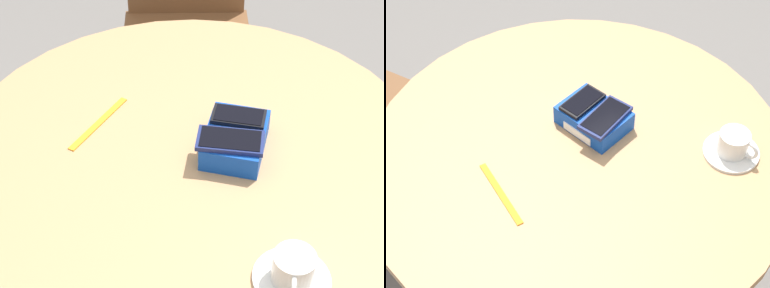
{
  "view_description": "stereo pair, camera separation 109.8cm",
  "coord_description": "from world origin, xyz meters",
  "views": [
    {
      "loc": [
        0.95,
        0.4,
        1.7
      ],
      "look_at": [
        0.0,
        0.0,
        0.75
      ],
      "focal_mm": 60.0,
      "sensor_mm": 36.0,
      "label": 1
    },
    {
      "loc": [
        0.86,
        -0.66,
        1.96
      ],
      "look_at": [
        0.0,
        0.0,
        0.75
      ],
      "focal_mm": 60.0,
      "sensor_mm": 36.0,
      "label": 2
    }
  ],
  "objects": [
    {
      "name": "saucer",
      "position": [
        0.25,
        0.3,
        0.74
      ],
      "size": [
        0.14,
        0.14,
        0.01
      ],
      "primitive_type": "cylinder",
      "color": "silver",
      "rests_on": "round_table"
    },
    {
      "name": "lanyard_strap",
      "position": [
        0.0,
        -0.23,
        0.73
      ],
      "size": [
        0.21,
        0.04,
        0.0
      ],
      "primitive_type": "cube",
      "rotation": [
        0.0,
        0.0,
        -0.12
      ],
      "color": "orange",
      "rests_on": "round_table"
    },
    {
      "name": "coffee_cup",
      "position": [
        0.25,
        0.3,
        0.77
      ],
      "size": [
        0.11,
        0.08,
        0.06
      ],
      "color": "silver",
      "rests_on": "saucer"
    },
    {
      "name": "round_table",
      "position": [
        0.0,
        0.0,
        0.62
      ],
      "size": [
        1.09,
        1.09,
        0.73
      ],
      "color": "#2D2D2D",
      "rests_on": "ground_plane"
    },
    {
      "name": "phone_black",
      "position": [
        -0.08,
        0.08,
        0.79
      ],
      "size": [
        0.08,
        0.13,
        0.01
      ],
      "color": "black",
      "rests_on": "phone_box"
    },
    {
      "name": "chair_near_window",
      "position": [
        -0.82,
        -0.37,
        0.45
      ],
      "size": [
        0.59,
        0.59,
        0.81
      ],
      "color": "brown",
      "rests_on": "ground_plane"
    },
    {
      "name": "phone_navy",
      "position": [
        -0.0,
        0.09,
        0.79
      ],
      "size": [
        0.11,
        0.16,
        0.01
      ],
      "color": "navy",
      "rests_on": "phone_box"
    },
    {
      "name": "phone_box",
      "position": [
        -0.04,
        0.08,
        0.76
      ],
      "size": [
        0.19,
        0.15,
        0.06
      ],
      "color": "#0F42AD",
      "rests_on": "round_table"
    }
  ]
}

